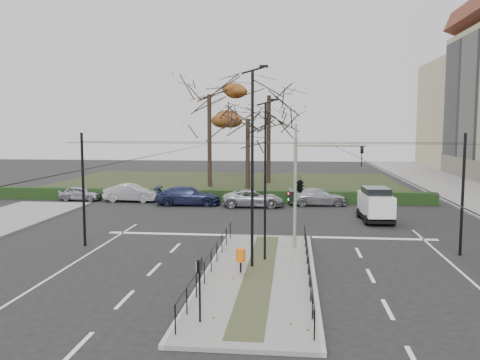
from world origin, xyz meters
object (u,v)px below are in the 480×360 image
at_px(streetlamp_median_far, 266,179).
at_px(bare_tree_near, 248,124).
at_px(traffic_light, 302,184).
at_px(parked_car_second, 131,193).
at_px(white_van, 376,204).
at_px(parked_car_fourth, 254,198).
at_px(bare_tree_center, 269,102).
at_px(litter_bin, 241,256).
at_px(parked_car_fifth, 318,197).
at_px(streetlamp_median_near, 253,166).
at_px(parked_car_first, 80,193).
at_px(info_panel, 199,272).
at_px(rust_tree, 209,94).
at_px(parked_car_third, 188,196).

xyz_separation_m(streetlamp_median_far, bare_tree_near, (-3.31, 27.55, 2.67)).
bearing_deg(traffic_light, streetlamp_median_far, -123.63).
relative_size(parked_car_second, white_van, 1.05).
relative_size(parked_car_fourth, bare_tree_center, 0.38).
distance_m(streetlamp_median_far, parked_car_second, 22.18).
relative_size(litter_bin, parked_car_fifth, 0.22).
relative_size(streetlamp_median_near, bare_tree_center, 0.69).
relative_size(parked_car_first, parked_car_fourth, 0.76).
relative_size(traffic_light, parked_car_second, 1.26).
xyz_separation_m(streetlamp_median_far, white_van, (6.75, 11.17, -2.72)).
distance_m(traffic_light, streetlamp_median_far, 3.10).
bearing_deg(parked_car_first, streetlamp_median_far, -135.25).
height_order(traffic_light, info_panel, traffic_light).
distance_m(litter_bin, parked_car_first, 25.99).
relative_size(litter_bin, parked_car_fourth, 0.21).
height_order(info_panel, parked_car_second, info_panel).
distance_m(rust_tree, bare_tree_near, 5.24).
xyz_separation_m(parked_car_first, bare_tree_near, (13.56, 9.23, 5.96)).
height_order(bare_tree_center, bare_tree_near, bare_tree_center).
xyz_separation_m(parked_car_fourth, bare_tree_near, (-1.47, 11.07, 5.91)).
relative_size(white_van, rust_tree, 0.34).
xyz_separation_m(info_panel, parked_car_fifth, (4.86, 25.58, -1.08)).
xyz_separation_m(rust_tree, parked_car_fifth, (10.64, -11.06, -8.91)).
height_order(litter_bin, bare_tree_center, bare_tree_center).
bearing_deg(streetlamp_median_near, rust_tree, 102.95).
bearing_deg(bare_tree_center, white_van, -69.37).
height_order(traffic_light, litter_bin, traffic_light).
bearing_deg(rust_tree, white_van, -51.32).
bearing_deg(parked_car_third, white_van, -115.64).
xyz_separation_m(parked_car_fourth, white_van, (8.60, -5.32, 0.52)).
bearing_deg(parked_car_fourth, rust_tree, 21.26).
distance_m(streetlamp_median_far, white_van, 13.33).
height_order(info_panel, bare_tree_center, bare_tree_center).
bearing_deg(streetlamp_median_far, traffic_light, 56.37).
xyz_separation_m(streetlamp_median_near, white_van, (7.24, 12.38, -3.40)).
bearing_deg(parked_car_fourth, white_van, -124.73).
distance_m(traffic_light, rust_tree, 28.51).
relative_size(parked_car_first, bare_tree_near, 0.39).
height_order(rust_tree, bare_tree_center, bare_tree_center).
bearing_deg(traffic_light, parked_car_third, 121.84).
bearing_deg(bare_tree_center, parked_car_second, -126.03).
height_order(traffic_light, streetlamp_median_near, streetlamp_median_near).
relative_size(traffic_light, litter_bin, 5.52).
height_order(traffic_light, rust_tree, rust_tree).
distance_m(white_van, rust_tree, 24.16).
bearing_deg(parked_car_fourth, streetlamp_median_far, -176.60).
relative_size(parked_car_third, bare_tree_near, 0.56).
xyz_separation_m(streetlamp_median_far, parked_car_fourth, (-1.84, 16.49, -3.24)).
bearing_deg(parked_car_second, parked_car_third, -102.92).
distance_m(traffic_light, white_van, 10.24).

